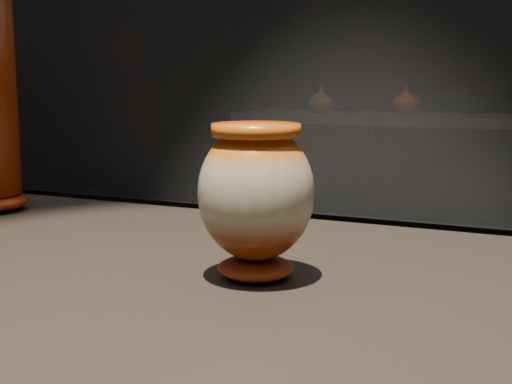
# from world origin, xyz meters

# --- Properties ---
(main_vase) EXTENTS (0.18, 0.18, 0.19)m
(main_vase) POSITION_xyz_m (0.14, 0.04, 1.00)
(main_vase) COLOR maroon
(main_vase) RESTS_ON display_plinth
(back_shelf) EXTENTS (2.00, 0.60, 0.90)m
(back_shelf) POSITION_xyz_m (-0.44, 3.51, 0.64)
(back_shelf) COLOR black
(back_shelf) RESTS_ON ground
(back_vase_left) EXTENTS (0.17, 0.17, 0.16)m
(back_vase_left) POSITION_xyz_m (-0.95, 3.47, 0.98)
(back_vase_left) COLOR brown
(back_vase_left) RESTS_ON back_shelf
(back_vase_mid) EXTENTS (0.18, 0.18, 0.17)m
(back_vase_mid) POSITION_xyz_m (-0.45, 3.56, 0.98)
(back_vase_mid) COLOR maroon
(back_vase_mid) RESTS_ON back_shelf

